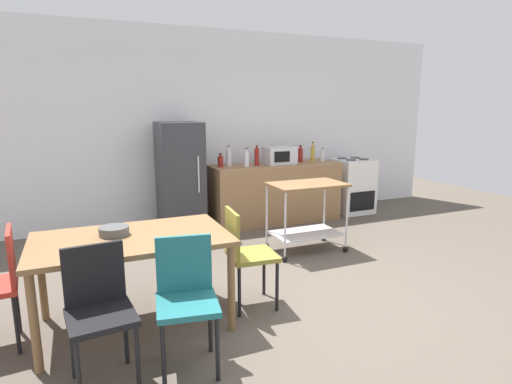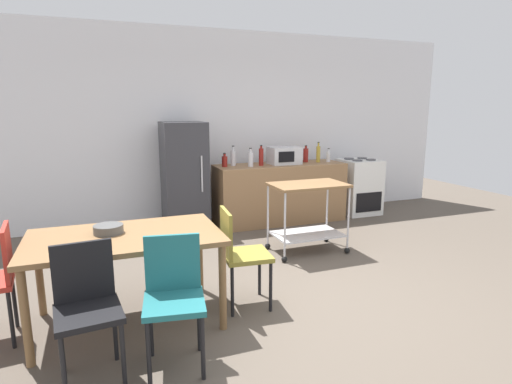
{
  "view_description": "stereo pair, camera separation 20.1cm",
  "coord_description": "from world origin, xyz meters",
  "px_view_note": "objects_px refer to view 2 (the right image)",
  "views": [
    {
      "loc": [
        -1.88,
        -3.07,
        1.75
      ],
      "look_at": [
        -0.03,
        1.2,
        0.8
      ],
      "focal_mm": 29.24,
      "sensor_mm": 36.0,
      "label": 1
    },
    {
      "loc": [
        -1.7,
        -3.15,
        1.75
      ],
      "look_at": [
        -0.03,
        1.2,
        0.8
      ],
      "focal_mm": 29.24,
      "sensor_mm": 36.0,
      "label": 2
    }
  ],
  "objects_px": {
    "refrigerator": "(185,177)",
    "microwave": "(284,156)",
    "dining_table": "(126,244)",
    "stove_oven": "(359,186)",
    "bottle_soy_sauce": "(225,161)",
    "bottle_vinegar": "(251,159)",
    "fruit_bowl": "(108,229)",
    "bottle_soda": "(318,154)",
    "bottle_hot_sauce": "(306,155)",
    "chair_olive": "(239,251)",
    "bottle_sesame_oil": "(328,156)",
    "chair_teal": "(174,292)",
    "bottle_sparkling_water": "(233,158)",
    "chair_black": "(87,303)",
    "bottle_olive_oil": "(261,157)",
    "kitchen_cart": "(308,206)"
  },
  "relations": [
    {
      "from": "bottle_olive_oil",
      "to": "bottle_vinegar",
      "type": "bearing_deg",
      "value": -164.64
    },
    {
      "from": "stove_oven",
      "to": "dining_table",
      "type": "bearing_deg",
      "value": -148.09
    },
    {
      "from": "kitchen_cart",
      "to": "bottle_olive_oil",
      "type": "distance_m",
      "value": 1.42
    },
    {
      "from": "refrigerator",
      "to": "bottle_sparkling_water",
      "type": "relative_size",
      "value": 5.24
    },
    {
      "from": "bottle_vinegar",
      "to": "fruit_bowl",
      "type": "relative_size",
      "value": 1.16
    },
    {
      "from": "bottle_soy_sauce",
      "to": "fruit_bowl",
      "type": "xyz_separation_m",
      "value": [
        -1.68,
        -2.34,
        -0.2
      ]
    },
    {
      "from": "bottle_sparkling_water",
      "to": "bottle_hot_sauce",
      "type": "bearing_deg",
      "value": -0.91
    },
    {
      "from": "chair_teal",
      "to": "bottle_hot_sauce",
      "type": "xyz_separation_m",
      "value": [
        2.65,
        3.17,
        0.5
      ]
    },
    {
      "from": "fruit_bowl",
      "to": "microwave",
      "type": "bearing_deg",
      "value": 41.33
    },
    {
      "from": "bottle_olive_oil",
      "to": "fruit_bowl",
      "type": "height_order",
      "value": "bottle_olive_oil"
    },
    {
      "from": "bottle_sesame_oil",
      "to": "bottle_olive_oil",
      "type": "bearing_deg",
      "value": -179.61
    },
    {
      "from": "bottle_soy_sauce",
      "to": "bottle_sparkling_water",
      "type": "xyz_separation_m",
      "value": [
        0.15,
        0.06,
        0.04
      ]
    },
    {
      "from": "stove_oven",
      "to": "bottle_hot_sauce",
      "type": "height_order",
      "value": "bottle_hot_sauce"
    },
    {
      "from": "refrigerator",
      "to": "bottle_sparkling_water",
      "type": "distance_m",
      "value": 0.77
    },
    {
      "from": "stove_oven",
      "to": "chair_black",
      "type": "bearing_deg",
      "value": -143.73
    },
    {
      "from": "chair_teal",
      "to": "stove_oven",
      "type": "distance_m",
      "value": 4.78
    },
    {
      "from": "refrigerator",
      "to": "bottle_vinegar",
      "type": "height_order",
      "value": "refrigerator"
    },
    {
      "from": "bottle_vinegar",
      "to": "bottle_hot_sauce",
      "type": "height_order",
      "value": "bottle_vinegar"
    },
    {
      "from": "stove_oven",
      "to": "bottle_hot_sauce",
      "type": "relative_size",
      "value": 3.49
    },
    {
      "from": "refrigerator",
      "to": "microwave",
      "type": "xyz_separation_m",
      "value": [
        1.51,
        -0.11,
        0.25
      ]
    },
    {
      "from": "chair_black",
      "to": "chair_olive",
      "type": "relative_size",
      "value": 1.0
    },
    {
      "from": "bottle_vinegar",
      "to": "bottle_sparkling_water",
      "type": "bearing_deg",
      "value": 138.31
    },
    {
      "from": "bottle_soy_sauce",
      "to": "fruit_bowl",
      "type": "relative_size",
      "value": 0.85
    },
    {
      "from": "dining_table",
      "to": "microwave",
      "type": "xyz_separation_m",
      "value": [
        2.49,
        2.39,
        0.36
      ]
    },
    {
      "from": "chair_olive",
      "to": "bottle_olive_oil",
      "type": "height_order",
      "value": "bottle_olive_oil"
    },
    {
      "from": "bottle_olive_oil",
      "to": "fruit_bowl",
      "type": "bearing_deg",
      "value": -134.47
    },
    {
      "from": "chair_teal",
      "to": "fruit_bowl",
      "type": "height_order",
      "value": "chair_teal"
    },
    {
      "from": "refrigerator",
      "to": "microwave",
      "type": "relative_size",
      "value": 3.37
    },
    {
      "from": "microwave",
      "to": "bottle_soda",
      "type": "distance_m",
      "value": 0.59
    },
    {
      "from": "kitchen_cart",
      "to": "bottle_sparkling_water",
      "type": "distance_m",
      "value": 1.61
    },
    {
      "from": "chair_teal",
      "to": "chair_black",
      "type": "relative_size",
      "value": 1.0
    },
    {
      "from": "refrigerator",
      "to": "fruit_bowl",
      "type": "bearing_deg",
      "value": -114.62
    },
    {
      "from": "refrigerator",
      "to": "stove_oven",
      "type": "bearing_deg",
      "value": -1.6
    },
    {
      "from": "fruit_bowl",
      "to": "stove_oven",
      "type": "bearing_deg",
      "value": 30.16
    },
    {
      "from": "bottle_sparkling_water",
      "to": "fruit_bowl",
      "type": "xyz_separation_m",
      "value": [
        -1.83,
        -2.4,
        -0.24
      ]
    },
    {
      "from": "refrigerator",
      "to": "bottle_hot_sauce",
      "type": "relative_size",
      "value": 5.88
    },
    {
      "from": "chair_olive",
      "to": "bottle_sesame_oil",
      "type": "height_order",
      "value": "bottle_sesame_oil"
    },
    {
      "from": "chair_black",
      "to": "bottle_sparkling_water",
      "type": "height_order",
      "value": "bottle_sparkling_water"
    },
    {
      "from": "bottle_soda",
      "to": "bottle_sesame_oil",
      "type": "relative_size",
      "value": 1.47
    },
    {
      "from": "bottle_vinegar",
      "to": "kitchen_cart",
      "type": "bearing_deg",
      "value": -78.56
    },
    {
      "from": "kitchen_cart",
      "to": "fruit_bowl",
      "type": "distance_m",
      "value": 2.49
    },
    {
      "from": "bottle_soy_sauce",
      "to": "bottle_vinegar",
      "type": "relative_size",
      "value": 0.73
    },
    {
      "from": "stove_oven",
      "to": "bottle_sesame_oil",
      "type": "distance_m",
      "value": 0.83
    },
    {
      "from": "kitchen_cart",
      "to": "chair_olive",
      "type": "bearing_deg",
      "value": -139.08
    },
    {
      "from": "chair_teal",
      "to": "bottle_soy_sauce",
      "type": "height_order",
      "value": "bottle_soy_sauce"
    },
    {
      "from": "refrigerator",
      "to": "chair_teal",
      "type": "bearing_deg",
      "value": -102.81
    },
    {
      "from": "microwave",
      "to": "fruit_bowl",
      "type": "relative_size",
      "value": 1.97
    },
    {
      "from": "dining_table",
      "to": "stove_oven",
      "type": "xyz_separation_m",
      "value": [
        3.88,
        2.42,
        -0.22
      ]
    },
    {
      "from": "bottle_sparkling_water",
      "to": "fruit_bowl",
      "type": "bearing_deg",
      "value": -127.38
    },
    {
      "from": "kitchen_cart",
      "to": "bottle_soda",
      "type": "distance_m",
      "value": 1.71
    }
  ]
}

